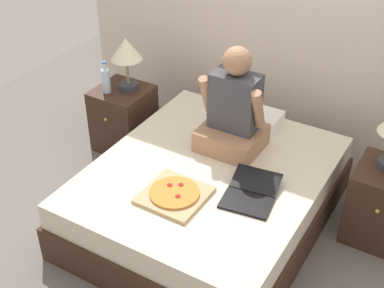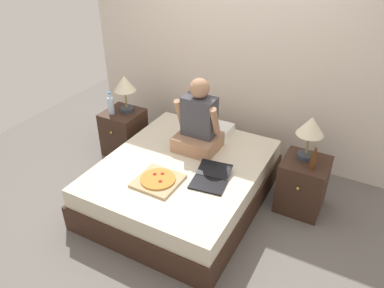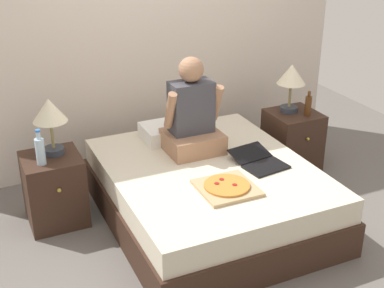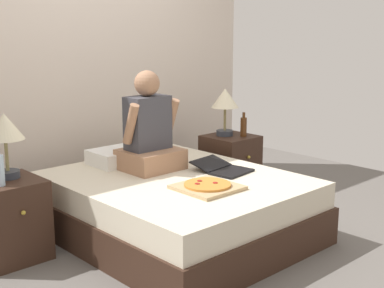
{
  "view_description": "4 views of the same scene",
  "coord_description": "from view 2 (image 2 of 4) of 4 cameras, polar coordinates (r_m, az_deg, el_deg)",
  "views": [
    {
      "loc": [
        1.42,
        -2.62,
        2.69
      ],
      "look_at": [
        -0.15,
        0.01,
        0.62
      ],
      "focal_mm": 50.0,
      "sensor_mm": 36.0,
      "label": 1
    },
    {
      "loc": [
        1.56,
        -2.67,
        2.6
      ],
      "look_at": [
        0.14,
        -0.05,
        0.77
      ],
      "focal_mm": 35.0,
      "sensor_mm": 36.0,
      "label": 2
    },
    {
      "loc": [
        -1.66,
        -3.29,
        2.35
      ],
      "look_at": [
        -0.15,
        0.0,
        0.69
      ],
      "focal_mm": 50.0,
      "sensor_mm": 36.0,
      "label": 3
    },
    {
      "loc": [
        -2.56,
        -2.91,
        1.57
      ],
      "look_at": [
        0.0,
        -0.16,
        0.75
      ],
      "focal_mm": 50.0,
      "sensor_mm": 36.0,
      "label": 4
    }
  ],
  "objects": [
    {
      "name": "pillow",
      "position": [
        4.22,
        2.38,
        2.24
      ],
      "size": [
        0.52,
        0.34,
        0.12
      ],
      "primitive_type": "cube",
      "color": "white",
      "rests_on": "bed"
    },
    {
      "name": "water_bottle",
      "position": [
        4.55,
        -12.26,
        5.81
      ],
      "size": [
        0.07,
        0.07,
        0.28
      ],
      "color": "silver",
      "rests_on": "nightstand_left"
    },
    {
      "name": "lamp_on_left_nightstand",
      "position": [
        4.49,
        -10.24,
        8.7
      ],
      "size": [
        0.26,
        0.26,
        0.45
      ],
      "color": "#333842",
      "rests_on": "nightstand_left"
    },
    {
      "name": "lamp_on_right_nightstand",
      "position": [
        3.67,
        17.61,
        2.2
      ],
      "size": [
        0.26,
        0.26,
        0.45
      ],
      "color": "#333842",
      "rests_on": "nightstand_right"
    },
    {
      "name": "bed",
      "position": [
        3.9,
        -1.45,
        -5.83
      ],
      "size": [
        1.54,
        1.85,
        0.47
      ],
      "color": "#382319",
      "rests_on": "ground"
    },
    {
      "name": "ground_plane",
      "position": [
        4.04,
        -1.41,
        -8.43
      ],
      "size": [
        5.87,
        5.87,
        0.0
      ],
      "primitive_type": "plane",
      "color": "#66605B"
    },
    {
      "name": "pizza_box",
      "position": [
        3.51,
        -5.21,
        -5.52
      ],
      "size": [
        0.4,
        0.4,
        0.04
      ],
      "color": "tan",
      "rests_on": "bed"
    },
    {
      "name": "wall_back",
      "position": [
        4.46,
        6.79,
        13.79
      ],
      "size": [
        3.87,
        0.12,
        2.5
      ],
      "primitive_type": "cube",
      "color": "beige",
      "rests_on": "ground"
    },
    {
      "name": "person_seated",
      "position": [
        3.85,
        1.0,
        3.06
      ],
      "size": [
        0.47,
        0.4,
        0.78
      ],
      "color": "#A37556",
      "rests_on": "bed"
    },
    {
      "name": "nightstand_right",
      "position": [
        3.94,
        16.46,
        -5.93
      ],
      "size": [
        0.44,
        0.47,
        0.56
      ],
      "color": "#382319",
      "rests_on": "ground"
    },
    {
      "name": "laptop",
      "position": [
        3.51,
        2.79,
        -5.42
      ],
      "size": [
        0.37,
        0.45,
        0.07
      ],
      "color": "black",
      "rests_on": "bed"
    },
    {
      "name": "beer_bottle",
      "position": [
        3.64,
        18.02,
        -2.36
      ],
      "size": [
        0.06,
        0.06,
        0.23
      ],
      "color": "#512D14",
      "rests_on": "nightstand_right"
    },
    {
      "name": "nightstand_left",
      "position": [
        4.74,
        -10.3,
        1.79
      ],
      "size": [
        0.44,
        0.47,
        0.56
      ],
      "color": "#382319",
      "rests_on": "ground"
    }
  ]
}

